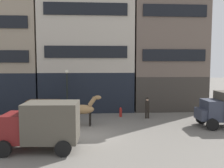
{
  "coord_description": "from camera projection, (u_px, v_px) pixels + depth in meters",
  "views": [
    {
      "loc": [
        0.63,
        -14.89,
        4.7
      ],
      "look_at": [
        1.74,
        2.08,
        3.2
      ],
      "focal_mm": 37.93,
      "sensor_mm": 36.0,
      "label": 1
    }
  ],
  "objects": [
    {
      "name": "ground_plane",
      "position": [
        87.0,
        137.0,
        15.17
      ],
      "size": [
        120.0,
        120.0,
        0.0
      ],
      "primitive_type": "plane",
      "color": "slate"
    },
    {
      "name": "building_far_left",
      "position": [
        10.0,
        28.0,
        24.26
      ],
      "size": [
        7.02,
        7.37,
        16.43
      ],
      "color": "black",
      "rests_on": "ground_plane"
    },
    {
      "name": "building_center_left",
      "position": [
        87.0,
        32.0,
        24.81
      ],
      "size": [
        9.45,
        7.37,
        15.83
      ],
      "color": "black",
      "rests_on": "ground_plane"
    },
    {
      "name": "draft_horse",
      "position": [
        84.0,
        109.0,
        17.72
      ],
      "size": [
        2.35,
        0.72,
        2.3
      ],
      "color": "#937047",
      "rests_on": "ground_plane"
    },
    {
      "name": "pedestrian_officer",
      "position": [
        147.0,
        107.0,
        20.13
      ],
      "size": [
        0.46,
        0.46,
        1.79
      ],
      "color": "black",
      "rests_on": "ground_plane"
    },
    {
      "name": "fire_hydrant_curbside",
      "position": [
        121.0,
        112.0,
        20.78
      ],
      "size": [
        0.24,
        0.24,
        0.83
      ],
      "color": "maroon",
      "rests_on": "ground_plane"
    },
    {
      "name": "building_center_right",
      "position": [
        164.0,
        50.0,
        25.5
      ],
      "size": [
        7.62,
        7.37,
        12.08
      ],
      "color": "#38332D",
      "rests_on": "ground_plane"
    },
    {
      "name": "cargo_wagon",
      "position": [
        44.0,
        111.0,
        17.55
      ],
      "size": [
        3.0,
        1.7,
        1.98
      ],
      "color": "brown",
      "rests_on": "ground_plane"
    },
    {
      "name": "streetlamp_curbside",
      "position": [
        67.0,
        86.0,
        20.7
      ],
      "size": [
        0.32,
        0.32,
        4.12
      ],
      "color": "black",
      "rests_on": "ground_plane"
    },
    {
      "name": "delivery_truck_far",
      "position": [
        41.0,
        124.0,
        12.69
      ],
      "size": [
        4.42,
        2.28,
        2.62
      ],
      "color": "maroon",
      "rests_on": "ground_plane"
    }
  ]
}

